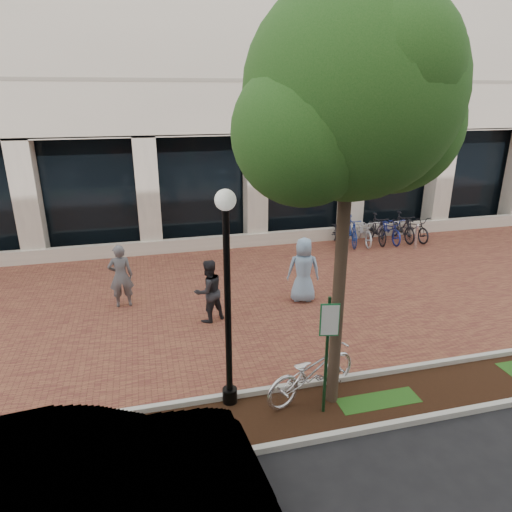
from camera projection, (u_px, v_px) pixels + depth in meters
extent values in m
plane|color=black|center=(230.00, 298.00, 13.15)|extent=(120.00, 120.00, 0.00)
cube|color=brown|center=(230.00, 298.00, 13.14)|extent=(40.00, 9.00, 0.01)
cube|color=black|center=(285.00, 416.00, 8.35)|extent=(40.00, 1.50, 0.01)
cube|color=beige|center=(273.00, 389.00, 9.02)|extent=(40.00, 0.12, 0.12)
cube|color=beige|center=(298.00, 442.00, 7.65)|extent=(40.00, 0.12, 0.12)
cube|color=black|center=(201.00, 189.00, 17.55)|extent=(40.00, 0.15, 4.20)
cube|color=beige|center=(207.00, 243.00, 17.17)|extent=(40.00, 0.25, 0.50)
cube|color=beige|center=(203.00, 193.00, 16.91)|extent=(0.80, 0.80, 4.20)
cube|color=#153B1D|center=(326.00, 357.00, 8.08)|extent=(0.05, 0.05, 2.34)
cube|color=#1B6D39|center=(329.00, 320.00, 7.80)|extent=(0.34, 0.02, 0.62)
cube|color=silver|center=(330.00, 320.00, 7.79)|extent=(0.30, 0.01, 0.56)
cylinder|color=black|center=(230.00, 395.00, 8.69)|extent=(0.28, 0.28, 0.30)
cylinder|color=black|center=(228.00, 313.00, 8.10)|extent=(0.12, 0.12, 3.80)
sphere|color=silver|center=(225.00, 200.00, 7.41)|extent=(0.36, 0.36, 0.36)
cylinder|color=#4D3A2C|center=(338.00, 308.00, 8.14)|extent=(0.22, 0.22, 3.94)
sphere|color=#1D5119|center=(352.00, 91.00, 6.91)|extent=(3.35, 3.35, 3.35)
sphere|color=#1D5119|center=(392.00, 123.00, 7.60)|extent=(2.35, 2.35, 2.35)
sphere|color=#1D5119|center=(304.00, 133.00, 6.69)|extent=(2.18, 2.18, 2.18)
imported|color=silver|center=(312.00, 371.00, 8.76)|extent=(2.24, 1.42, 1.11)
imported|color=#5D5D61|center=(121.00, 276.00, 12.39)|extent=(0.67, 0.46, 1.79)
imported|color=#25252A|center=(209.00, 291.00, 11.61)|extent=(0.99, 0.90, 1.67)
imported|color=#85A6C6|center=(303.00, 270.00, 12.72)|extent=(1.02, 0.79, 1.86)
cylinder|color=silver|center=(416.00, 238.00, 17.20)|extent=(0.11, 0.11, 0.87)
sphere|color=silver|center=(418.00, 225.00, 17.04)|extent=(0.12, 0.12, 0.12)
imported|color=black|center=(338.00, 233.00, 17.55)|extent=(1.15, 2.04, 1.01)
imported|color=navy|center=(351.00, 231.00, 17.65)|extent=(0.91, 1.94, 1.12)
imported|color=silver|center=(364.00, 231.00, 17.80)|extent=(0.97, 2.01, 1.01)
imported|color=black|center=(377.00, 229.00, 17.91)|extent=(0.73, 1.92, 1.12)
imported|color=navy|center=(389.00, 229.00, 18.05)|extent=(0.78, 1.96, 1.01)
imported|color=black|center=(402.00, 227.00, 18.16)|extent=(0.53, 1.87, 1.12)
imported|color=black|center=(414.00, 227.00, 18.31)|extent=(0.77, 1.96, 1.01)
cylinder|color=silver|center=(377.00, 233.00, 17.96)|extent=(0.04, 0.04, 0.80)
imported|color=#B7B7BC|center=(69.00, 501.00, 5.64)|extent=(5.17, 2.25, 1.65)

